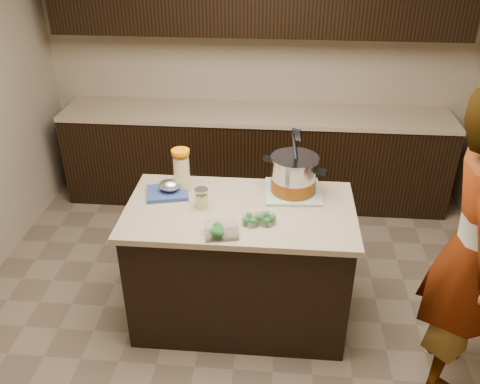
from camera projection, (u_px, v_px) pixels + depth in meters
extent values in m
plane|color=brown|center=(240.00, 314.00, 3.67)|extent=(4.00, 4.00, 0.00)
cube|color=tan|center=(258.00, 54.00, 4.72)|extent=(4.00, 0.04, 2.70)
cube|color=black|center=(255.00, 158.00, 4.92)|extent=(3.60, 0.60, 0.86)
cube|color=tan|center=(256.00, 114.00, 4.69)|extent=(3.60, 0.63, 0.04)
cube|color=black|center=(240.00, 267.00, 3.45)|extent=(1.40, 0.75, 0.86)
cube|color=tan|center=(240.00, 211.00, 3.23)|extent=(1.46, 0.81, 0.04)
cube|color=#5F8056|center=(293.00, 192.00, 3.38)|extent=(0.38, 0.38, 0.02)
cylinder|color=#B7B7BC|center=(294.00, 175.00, 3.32)|extent=(0.39, 0.39, 0.23)
cylinder|color=brown|center=(293.00, 184.00, 3.35)|extent=(0.39, 0.39, 0.09)
cylinder|color=#B7B7BC|center=(295.00, 158.00, 3.26)|extent=(0.41, 0.41, 0.02)
cube|color=black|center=(269.00, 159.00, 3.36)|extent=(0.08, 0.06, 0.03)
cube|color=black|center=(321.00, 172.00, 3.20)|extent=(0.08, 0.06, 0.03)
cylinder|color=black|center=(295.00, 151.00, 3.20)|extent=(0.07, 0.12, 0.28)
cylinder|color=#D5CB82|center=(182.00, 174.00, 3.37)|extent=(0.11, 0.11, 0.24)
cylinder|color=white|center=(182.00, 172.00, 3.36)|extent=(0.12, 0.12, 0.27)
cylinder|color=orange|center=(180.00, 152.00, 3.29)|extent=(0.13, 0.13, 0.02)
cylinder|color=#D5CB82|center=(202.00, 201.00, 3.21)|extent=(0.08, 0.08, 0.09)
cylinder|color=white|center=(202.00, 199.00, 3.20)|extent=(0.09, 0.09, 0.12)
cylinder|color=silver|center=(201.00, 189.00, 3.16)|extent=(0.09, 0.09, 0.02)
cylinder|color=silver|center=(251.00, 220.00, 3.05)|extent=(0.13, 0.13, 0.05)
cylinder|color=silver|center=(267.00, 219.00, 3.06)|extent=(0.14, 0.14, 0.06)
cube|color=silver|center=(221.00, 230.00, 2.94)|extent=(0.22, 0.18, 0.07)
cube|color=navy|center=(167.00, 193.00, 3.36)|extent=(0.31, 0.27, 0.03)
ellipsoid|color=silver|center=(170.00, 186.00, 3.33)|extent=(0.14, 0.11, 0.08)
imported|color=gray|center=(472.00, 251.00, 2.77)|extent=(0.56, 0.75, 1.86)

